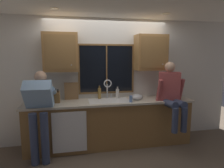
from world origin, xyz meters
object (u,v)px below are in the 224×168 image
(mixing_bowl, at_px, (137,97))
(bottle_tall_clear, at_px, (117,93))
(knife_block, at_px, (56,97))
(cutting_board, at_px, (71,91))
(person_sitting_on_counter, at_px, (171,92))
(bottle_green_glass, at_px, (99,93))
(soap_dispenser, at_px, (131,99))
(person_standing, at_px, (39,106))

(mixing_bowl, relative_size, bottle_tall_clear, 0.87)
(knife_block, distance_m, cutting_board, 0.34)
(person_sitting_on_counter, bearing_deg, cutting_board, 165.78)
(mixing_bowl, bearing_deg, knife_block, 179.10)
(knife_block, distance_m, mixing_bowl, 1.58)
(mixing_bowl, relative_size, bottle_green_glass, 0.78)
(person_sitting_on_counter, xyz_separation_m, soap_dispenser, (-0.79, 0.07, -0.11))
(bottle_green_glass, bearing_deg, person_standing, -154.72)
(person_sitting_on_counter, bearing_deg, bottle_tall_clear, 155.05)
(soap_dispenser, xyz_separation_m, bottle_tall_clear, (-0.17, 0.38, 0.04))
(knife_block, relative_size, bottle_tall_clear, 1.25)
(person_standing, relative_size, bottle_green_glass, 5.39)
(cutting_board, bearing_deg, soap_dispenser, -20.24)
(person_sitting_on_counter, bearing_deg, bottle_green_glass, 160.11)
(knife_block, height_order, mixing_bowl, knife_block)
(bottle_green_glass, relative_size, bottle_tall_clear, 1.11)
(knife_block, height_order, bottle_tall_clear, knife_block)
(mixing_bowl, xyz_separation_m, bottle_green_glass, (-0.74, 0.22, 0.07))
(bottle_green_glass, bearing_deg, bottle_tall_clear, -5.30)
(person_standing, distance_m, bottle_tall_clear, 1.54)
(mixing_bowl, bearing_deg, soap_dispenser, -134.97)
(person_standing, distance_m, person_sitting_on_counter, 2.44)
(mixing_bowl, height_order, bottle_green_glass, bottle_green_glass)
(mixing_bowl, xyz_separation_m, bottle_tall_clear, (-0.37, 0.19, 0.06))
(knife_block, bearing_deg, soap_dispenser, -8.92)
(bottle_green_glass, bearing_deg, knife_block, -166.87)
(cutting_board, relative_size, soap_dispenser, 2.02)
(bottle_tall_clear, bearing_deg, soap_dispenser, -65.15)
(person_standing, bearing_deg, bottle_tall_clear, 18.16)
(person_standing, bearing_deg, cutting_board, 44.12)
(person_standing, relative_size, knife_block, 4.76)
(person_sitting_on_counter, xyz_separation_m, bottle_green_glass, (-1.34, 0.49, -0.07))
(knife_block, bearing_deg, bottle_tall_clear, 7.55)
(knife_block, xyz_separation_m, bottle_green_glass, (0.84, 0.19, 0.01))
(person_standing, xyz_separation_m, mixing_bowl, (1.83, 0.29, 0.02))
(person_sitting_on_counter, relative_size, bottle_tall_clear, 4.92)
(person_standing, distance_m, knife_block, 0.42)
(person_standing, distance_m, soap_dispenser, 1.64)
(mixing_bowl, bearing_deg, person_standing, -170.85)
(bottle_tall_clear, bearing_deg, person_standing, -161.84)
(person_sitting_on_counter, xyz_separation_m, knife_block, (-2.18, 0.29, -0.08))
(person_standing, xyz_separation_m, bottle_green_glass, (1.09, 0.51, 0.09))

